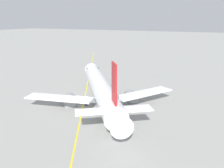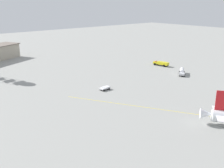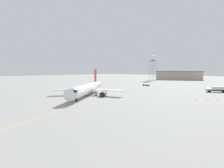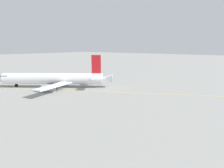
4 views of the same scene
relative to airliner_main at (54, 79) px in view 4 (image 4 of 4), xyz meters
The scene contains 3 objects.
ground_plane 5.87m from the airliner_main, 17.33° to the right, with size 600.00×600.00×0.00m, color gray.
airliner_main is the anchor object (origin of this frame).
taxiway_centreline 7.20m from the airliner_main, 116.41° to the right, with size 133.39×73.71×0.01m.
Camera 4 is at (49.29, -35.38, 14.12)m, focal length 29.15 mm.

